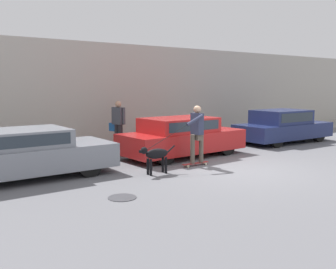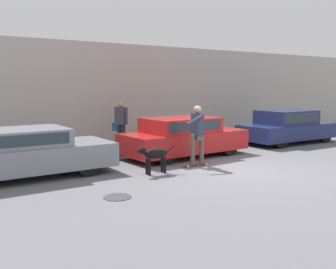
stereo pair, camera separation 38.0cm
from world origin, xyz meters
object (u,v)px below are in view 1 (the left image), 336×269
parked_car_0 (24,154)px  skateboarder (197,131)px  pedestrian_with_bag (118,122)px  parked_car_1 (182,137)px  dog (156,155)px  parked_car_2 (283,127)px

parked_car_0 → skateboarder: bearing=-16.8°
pedestrian_with_bag → parked_car_1: bearing=-74.8°
parked_car_0 → skateboarder: (4.51, -1.43, 0.39)m
skateboarder → dog: bearing=9.4°
parked_car_1 → parked_car_0: bearing=178.7°
parked_car_1 → parked_car_2: size_ratio=0.99×
pedestrian_with_bag → parked_car_0: bearing=-166.8°
parked_car_1 → skateboarder: (-0.60, -1.43, 0.38)m
parked_car_2 → pedestrian_with_bag: 6.86m
skateboarder → parked_car_0: bearing=-14.5°
parked_car_0 → dog: (2.93, -1.61, -0.11)m
dog → parked_car_1: bearing=-140.8°
dog → pedestrian_with_bag: 3.85m
skateboarder → pedestrian_with_bag: 3.56m
skateboarder → parked_car_2: bearing=-163.4°
parked_car_2 → dog: parked_car_2 is taller
parked_car_0 → skateboarder: skateboarder is taller
parked_car_0 → parked_car_1: size_ratio=1.03×
parked_car_0 → dog: parked_car_0 is taller
parked_car_1 → parked_car_2: parked_car_2 is taller
skateboarder → pedestrian_with_bag: size_ratio=1.44×
parked_car_0 → dog: size_ratio=3.97×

